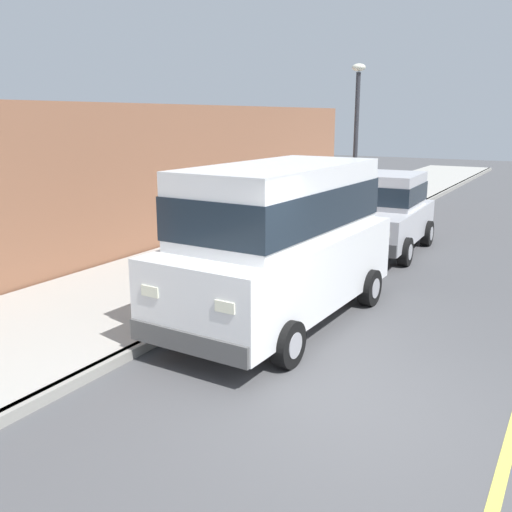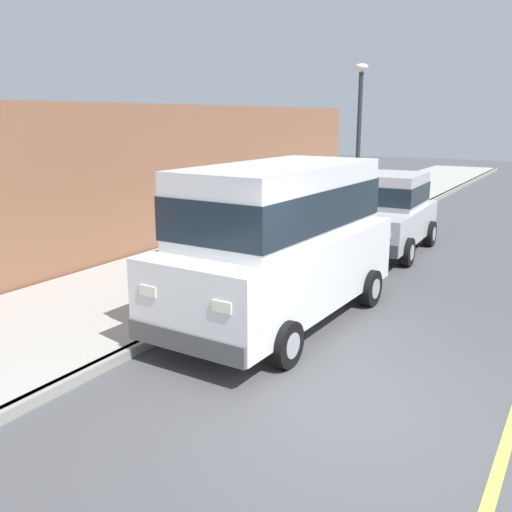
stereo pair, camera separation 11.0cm
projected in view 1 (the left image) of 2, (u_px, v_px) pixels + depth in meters
name	position (u px, v px, depth m)	size (l,w,h in m)	color
ground_plane	(350.00, 417.00, 6.30)	(80.00, 80.00, 0.00)	#4C4C4F
curb	(131.00, 352.00, 7.84)	(0.16, 64.00, 0.14)	gray
sidewalk	(42.00, 328.00, 8.72)	(3.60, 64.00, 0.14)	#A8A59E
lane_centre_line	(506.00, 459.00, 5.52)	(0.12, 57.60, 0.01)	#E0D64C
car_white_van	(281.00, 236.00, 8.95)	(2.24, 4.95, 2.52)	white
car_silver_hatchback	(384.00, 211.00, 13.86)	(2.06, 3.86, 1.88)	#BCBCC1
dog_tan	(225.00, 259.00, 11.46)	(0.64, 0.50, 0.49)	tan
street_lamp	(356.00, 128.00, 15.24)	(0.36, 0.36, 4.42)	#2D2D33
building_facade	(172.00, 176.00, 14.32)	(0.50, 20.00, 3.51)	#8C5B42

